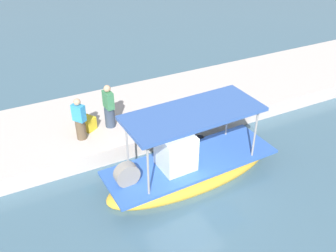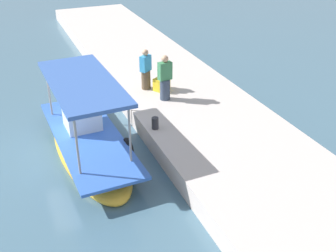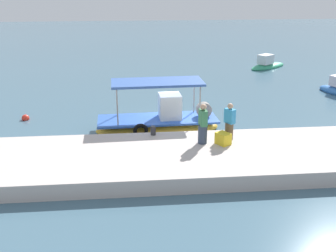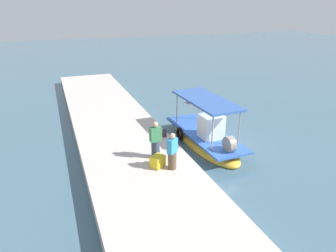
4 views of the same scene
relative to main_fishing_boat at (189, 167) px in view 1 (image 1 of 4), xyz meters
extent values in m
plane|color=#436476|center=(0.43, 0.30, -0.45)|extent=(120.00, 120.00, 0.00)
cube|color=beige|center=(0.43, -4.36, -0.12)|extent=(36.00, 4.84, 0.66)
ellipsoid|color=gold|center=(-0.09, 0.00, -0.33)|extent=(6.46, 2.28, 0.94)
cube|color=#335FB9|center=(-0.09, 0.00, 0.19)|extent=(6.21, 2.27, 0.10)
cube|color=silver|center=(0.55, 0.03, 0.82)|extent=(1.14, 1.16, 1.36)
cylinder|color=gray|center=(1.92, 0.85, 1.11)|extent=(0.07, 0.07, 1.94)
cylinder|color=gray|center=(1.98, -0.69, 1.11)|extent=(0.07, 0.07, 1.94)
cylinder|color=gray|center=(-2.16, 0.70, 1.11)|extent=(0.07, 0.07, 1.94)
cylinder|color=gray|center=(-2.11, -0.85, 1.11)|extent=(0.07, 0.07, 1.94)
cube|color=#375CA8|center=(-0.09, 0.00, 2.14)|extent=(4.66, 2.12, 0.12)
torus|color=black|center=(-1.01, -1.09, -0.01)|extent=(0.75, 0.21, 0.74)
cylinder|color=gray|center=(2.34, 0.09, 0.59)|extent=(0.81, 0.38, 0.80)
cylinder|color=#334054|center=(1.63, -3.48, 0.63)|extent=(0.44, 0.44, 0.84)
cube|color=#3B7F50|center=(1.63, -3.48, 1.39)|extent=(0.33, 0.53, 0.69)
sphere|color=tan|center=(1.63, -3.48, 1.87)|extent=(0.27, 0.27, 0.27)
cylinder|color=brown|center=(2.89, -3.14, 0.60)|extent=(0.52, 0.52, 0.78)
cube|color=#3395CF|center=(2.89, -3.14, 1.31)|extent=(0.48, 0.54, 0.65)
sphere|color=tan|center=(2.89, -3.14, 1.77)|extent=(0.26, 0.26, 0.26)
cylinder|color=#2D2D33|center=(-0.46, -2.25, 0.42)|extent=(0.24, 0.24, 0.42)
cube|color=yellow|center=(2.51, -3.68, 0.47)|extent=(0.71, 0.75, 0.52)
camera|label=1|loc=(5.35, 8.89, 8.18)|focal=40.06mm
camera|label=2|loc=(-12.24, 2.17, 7.19)|focal=44.72mm
camera|label=3|loc=(-1.44, -19.77, 6.99)|focal=43.33mm
camera|label=4|loc=(13.83, -7.54, 6.97)|focal=32.65mm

